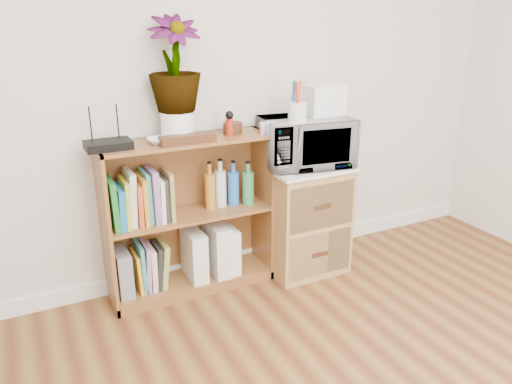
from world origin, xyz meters
TOP-DOWN VIEW (x-y plane):
  - skirting_board at (0.00, 2.24)m, footprint 4.00×0.02m
  - bookshelf at (-0.35, 2.10)m, footprint 1.00×0.30m
  - wicker_unit at (0.40, 2.02)m, footprint 0.50×0.45m
  - microwave at (0.40, 2.02)m, footprint 0.59×0.44m
  - pen_cup at (0.27, 1.92)m, footprint 0.11×0.11m
  - small_appliance at (0.53, 2.06)m, footprint 0.24×0.20m
  - router at (-0.78, 2.08)m, footprint 0.24×0.16m
  - white_bowl at (-0.51, 2.07)m, footprint 0.13×0.13m
  - plant_pot at (-0.38, 2.12)m, footprint 0.19×0.19m
  - potted_plant at (-0.38, 2.12)m, footprint 0.29×0.29m
  - trinket_box at (-0.37, 2.00)m, footprint 0.31×0.08m
  - kokeshi_doll at (-0.09, 2.06)m, footprint 0.04×0.04m
  - wooden_bowl at (-0.05, 2.11)m, footprint 0.11×0.11m
  - paint_jars at (0.13, 2.01)m, footprint 0.10×0.04m
  - file_box at (-0.77, 2.10)m, footprint 0.08×0.22m
  - magazine_holder_left at (-0.33, 2.09)m, footprint 0.10×0.25m
  - magazine_holder_mid at (-0.18, 2.09)m, footprint 0.10×0.26m
  - magazine_holder_right at (-0.11, 2.09)m, footprint 0.09×0.23m
  - cookbooks at (-0.64, 2.10)m, footprint 0.35×0.20m
  - liquor_bottles at (-0.00, 2.10)m, footprint 0.46×0.07m
  - lower_books at (-0.61, 2.10)m, footprint 0.20×0.19m

SIDE VIEW (x-z plane):
  - skirting_board at x=0.00m, z-range 0.00..0.10m
  - lower_books at x=-0.61m, z-range 0.06..0.35m
  - file_box at x=-0.77m, z-range 0.07..0.34m
  - magazine_holder_right at x=-0.11m, z-range 0.07..0.36m
  - magazine_holder_left at x=-0.33m, z-range 0.07..0.38m
  - magazine_holder_mid at x=-0.18m, z-range 0.07..0.40m
  - wicker_unit at x=0.40m, z-range 0.00..0.70m
  - bookshelf at x=-0.35m, z-range 0.00..0.95m
  - cookbooks at x=-0.64m, z-range 0.48..0.79m
  - liquor_bottles at x=0.00m, z-range 0.49..0.80m
  - microwave at x=0.40m, z-range 0.72..1.02m
  - white_bowl at x=-0.51m, z-range 0.95..0.98m
  - router at x=-0.78m, z-range 0.95..0.99m
  - trinket_box at x=-0.37m, z-range 0.95..1.00m
  - paint_jars at x=0.13m, z-range 0.95..1.00m
  - wooden_bowl at x=-0.05m, z-range 0.95..1.02m
  - kokeshi_doll at x=-0.09m, z-range 0.95..1.05m
  - plant_pot at x=-0.38m, z-range 0.95..1.11m
  - pen_cup at x=0.27m, z-range 1.02..1.14m
  - small_appliance at x=0.53m, z-range 1.02..1.21m
  - potted_plant at x=-0.38m, z-range 1.11..1.62m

